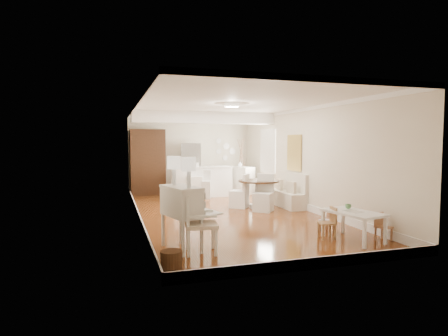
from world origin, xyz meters
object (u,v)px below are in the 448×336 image
gustavian_armchair (201,224)px  kids_chair_c (384,227)px  kids_chair_b (327,220)px  dining_table (259,194)px  bar_stool_left (194,181)px  secretary_bureau (182,218)px  wicker_basket (171,262)px  fridge (200,168)px  slip_chair_near (263,193)px  kids_chair_a (327,223)px  breakfast_counter (202,182)px  kids_table (353,226)px  bar_stool_right (205,184)px  slip_chair_far (239,191)px  sideboard (241,180)px  pantry_cabinet (148,162)px

gustavian_armchair → kids_chair_c: 3.49m
kids_chair_b → dining_table: (-0.27, 3.05, 0.14)m
kids_chair_c → bar_stool_left: bar_stool_left is taller
secretary_bureau → wicker_basket: bearing=-124.1°
wicker_basket → kids_chair_c: size_ratio=0.60×
fridge → slip_chair_near: bearing=-79.7°
kids_chair_a → wicker_basket: bearing=-62.1°
kids_chair_c → gustavian_armchair: bearing=159.8°
gustavian_armchair → breakfast_counter: 6.48m
bar_stool_left → slip_chair_near: bearing=-67.8°
wicker_basket → breakfast_counter: size_ratio=0.15×
kids_table → kids_chair_a: bearing=146.5°
bar_stool_right → fridge: 1.56m
secretary_bureau → kids_chair_a: 2.82m
kids_chair_b → slip_chair_near: 2.58m
slip_chair_far → bar_stool_right: 2.01m
dining_table → sideboard: bearing=79.9°
kids_table → pantry_cabinet: bearing=112.7°
kids_chair_b → kids_chair_c: (0.66, -0.89, 0.02)m
slip_chair_far → pantry_cabinet: (-2.22, 3.47, 0.67)m
kids_chair_b → sideboard: bearing=169.5°
kids_chair_a → breakfast_counter: bearing=-160.4°
gustavian_armchair → kids_table: (2.93, -0.06, -0.22)m
sideboard → kids_chair_b: bearing=-112.8°
kids_table → bar_stool_right: size_ratio=1.20×
slip_chair_far → wicker_basket: bearing=6.9°
kids_chair_b → breakfast_counter: size_ratio=0.24×
wicker_basket → kids_table: 3.64m
slip_chair_far → pantry_cabinet: 4.17m
kids_chair_c → fridge: fridge is taller
breakfast_counter → fridge: fridge is taller
wicker_basket → slip_chair_near: size_ratio=0.32×
dining_table → wicker_basket: bearing=-125.2°
gustavian_armchair → sideboard: (3.08, 6.68, -0.01)m
kids_chair_a → bar_stool_left: bar_stool_left is taller
pantry_cabinet → fridge: (1.90, -0.03, -0.25)m
dining_table → slip_chair_near: size_ratio=1.15×
kids_chair_b → bar_stool_left: 5.55m
bar_stool_right → kids_table: bearing=-59.9°
fridge → sideboard: size_ratio=1.77×
kids_chair_a → kids_chair_b: bearing=157.6°
gustavian_armchair → kids_chair_c: gustavian_armchair is taller
kids_table → dining_table: dining_table is taller
slip_chair_near → breakfast_counter: (-0.95, 3.11, 0.02)m
bar_stool_left → gustavian_armchair: bearing=-104.4°
kids_chair_c → slip_chair_near: 3.59m
kids_chair_c → bar_stool_left: bearing=94.4°
slip_chair_near → fridge: (-0.75, 4.16, 0.40)m
breakfast_counter → gustavian_armchair: bearing=-103.6°
bar_stool_right → pantry_cabinet: bearing=155.0°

